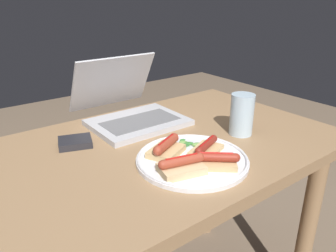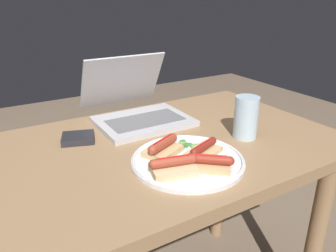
{
  "view_description": "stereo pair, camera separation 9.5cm",
  "coord_description": "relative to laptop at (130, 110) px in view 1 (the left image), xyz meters",
  "views": [
    {
      "loc": [
        -0.48,
        -0.72,
        1.14
      ],
      "look_at": [
        0.06,
        -0.02,
        0.78
      ],
      "focal_mm": 35.0,
      "sensor_mm": 36.0,
      "label": 1
    },
    {
      "loc": [
        -0.4,
        -0.78,
        1.14
      ],
      "look_at": [
        0.06,
        -0.02,
        0.78
      ],
      "focal_mm": 35.0,
      "sensor_mm": 36.0,
      "label": 2
    }
  ],
  "objects": [
    {
      "name": "salad_pile",
      "position": [
        0.02,
        -0.3,
        -0.02
      ],
      "size": [
        0.08,
        0.08,
        0.01
      ],
      "color": "#709E4C",
      "rests_on": "plate"
    },
    {
      "name": "drinking_glass",
      "position": [
        0.22,
        -0.31,
        0.03
      ],
      "size": [
        0.07,
        0.07,
        0.13
      ],
      "color": "silver",
      "rests_on": "desk"
    },
    {
      "name": "sausage_toast_right",
      "position": [
        -0.01,
        -0.43,
        -0.01
      ],
      "size": [
        0.12,
        0.11,
        0.04
      ],
      "rotation": [
        0.0,
        0.0,
        2.44
      ],
      "color": "tan",
      "rests_on": "plate"
    },
    {
      "name": "sausage_toast_extra",
      "position": [
        0.02,
        -0.36,
        -0.01
      ],
      "size": [
        0.12,
        0.1,
        0.04
      ],
      "rotation": [
        0.0,
        0.0,
        3.52
      ],
      "color": "tan",
      "rests_on": "plate"
    },
    {
      "name": "sausage_toast_left",
      "position": [
        -0.07,
        -0.3,
        -0.01
      ],
      "size": [
        0.12,
        0.11,
        0.05
      ],
      "rotation": [
        0.0,
        0.0,
        0.44
      ],
      "color": "tan",
      "rests_on": "plate"
    },
    {
      "name": "external_drive",
      "position": [
        -0.24,
        -0.07,
        -0.03
      ],
      "size": [
        0.11,
        0.1,
        0.02
      ],
      "rotation": [
        0.0,
        0.0,
        -0.33
      ],
      "color": "#232328",
      "rests_on": "desk"
    },
    {
      "name": "desk",
      "position": [
        -0.07,
        -0.22,
        -0.15
      ],
      "size": [
        1.19,
        0.68,
        0.72
      ],
      "color": "#93704C",
      "rests_on": "ground_plane"
    },
    {
      "name": "plate",
      "position": [
        -0.03,
        -0.36,
        -0.03
      ],
      "size": [
        0.3,
        0.3,
        0.02
      ],
      "color": "silver",
      "rests_on": "desk"
    },
    {
      "name": "sausage_toast_middle",
      "position": [
        -0.1,
        -0.4,
        -0.01
      ],
      "size": [
        0.12,
        0.1,
        0.05
      ],
      "rotation": [
        0.0,
        0.0,
        6.04
      ],
      "color": "#D6B784",
      "rests_on": "plate"
    },
    {
      "name": "laptop",
      "position": [
        0.0,
        0.0,
        0.0
      ],
      "size": [
        0.31,
        0.34,
        0.22
      ],
      "color": "#B7B7BC",
      "rests_on": "desk"
    }
  ]
}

